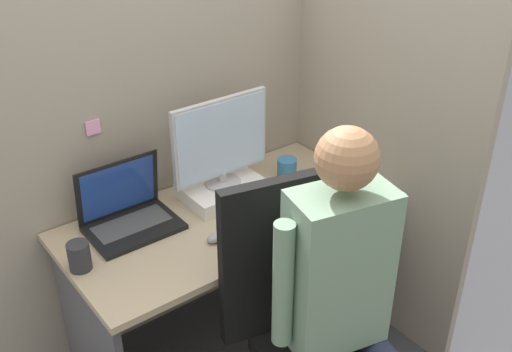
% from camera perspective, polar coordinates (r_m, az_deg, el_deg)
% --- Properties ---
extents(cubicle_panel_back, '(1.89, 0.05, 1.67)m').
position_cam_1_polar(cubicle_panel_back, '(2.77, -7.25, 1.53)').
color(cubicle_panel_back, gray).
rests_on(cubicle_panel_back, ground).
extents(cubicle_panel_right, '(0.04, 1.31, 1.67)m').
position_cam_1_polar(cubicle_panel_right, '(2.87, 9.68, 2.39)').
color(cubicle_panel_right, gray).
rests_on(cubicle_panel_right, ground).
extents(desk, '(1.39, 0.68, 0.73)m').
position_cam_1_polar(desk, '(2.66, -2.79, -6.91)').
color(desk, tan).
rests_on(desk, ground).
extents(paper_box, '(0.36, 0.26, 0.06)m').
position_cam_1_polar(paper_box, '(2.67, -3.18, -1.27)').
color(paper_box, white).
rests_on(paper_box, desk).
extents(monitor, '(0.47, 0.16, 0.40)m').
position_cam_1_polar(monitor, '(2.56, -3.36, 3.32)').
color(monitor, '#B2B2B7').
rests_on(monitor, paper_box).
extents(laptop, '(0.36, 0.26, 0.28)m').
position_cam_1_polar(laptop, '(2.50, -12.00, -3.68)').
color(laptop, black).
rests_on(laptop, desk).
extents(mouse, '(0.07, 0.05, 0.03)m').
position_cam_1_polar(mouse, '(2.38, -3.96, -5.92)').
color(mouse, gray).
rests_on(mouse, desk).
extents(stapler, '(0.04, 0.12, 0.05)m').
position_cam_1_polar(stapler, '(2.85, 7.84, 0.38)').
color(stapler, '#2D2D33').
rests_on(stapler, desk).
extents(carrot_toy, '(0.04, 0.13, 0.04)m').
position_cam_1_polar(carrot_toy, '(2.49, 1.67, -4.06)').
color(carrot_toy, orange).
rests_on(carrot_toy, desk).
extents(office_chair, '(0.55, 0.61, 1.11)m').
position_cam_1_polar(office_chair, '(2.30, 4.74, -13.82)').
color(office_chair, black).
rests_on(office_chair, ground).
extents(person, '(0.47, 0.45, 1.38)m').
position_cam_1_polar(person, '(2.07, 8.69, -10.63)').
color(person, '#282D4C').
rests_on(person, ground).
extents(coffee_mug, '(0.09, 0.09, 0.09)m').
position_cam_1_polar(coffee_mug, '(2.81, 2.96, 0.73)').
color(coffee_mug, teal).
rests_on(coffee_mug, desk).
extents(pen_cup, '(0.08, 0.08, 0.11)m').
position_cam_1_polar(pen_cup, '(2.31, -16.48, -7.35)').
color(pen_cup, '#28282D').
rests_on(pen_cup, desk).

